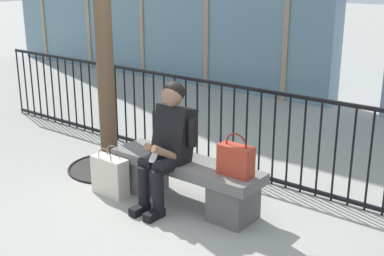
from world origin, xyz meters
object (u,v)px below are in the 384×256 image
handbag_on_bench (236,160)px  shopping_bag (110,176)px  seated_person_with_phone (168,142)px  stone_bench (186,177)px

handbag_on_bench → shopping_bag: bearing=-166.9°
seated_person_with_phone → handbag_on_bench: size_ratio=3.08×
handbag_on_bench → shopping_bag: (-1.31, -0.31, -0.39)m
shopping_bag → stone_bench: bearing=23.4°
stone_bench → shopping_bag: shopping_bag is taller
seated_person_with_phone → shopping_bag: (-0.62, -0.19, -0.44)m
seated_person_with_phone → handbag_on_bench: bearing=9.8°
stone_bench → handbag_on_bench: handbag_on_bench is taller
stone_bench → handbag_on_bench: (0.58, -0.01, 0.33)m
stone_bench → shopping_bag: bearing=-156.6°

